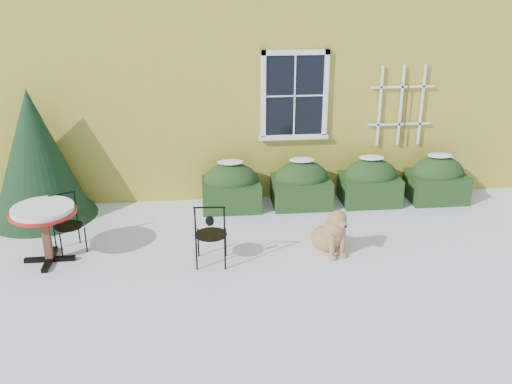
{
  "coord_description": "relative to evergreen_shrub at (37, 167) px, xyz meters",
  "views": [
    {
      "loc": [
        -0.83,
        -7.15,
        4.11
      ],
      "look_at": [
        0.0,
        1.0,
        0.9
      ],
      "focal_mm": 40.0,
      "sensor_mm": 36.0,
      "label": 1
    }
  ],
  "objects": [
    {
      "name": "hedge_row",
      "position": [
        5.3,
        0.04,
        -0.51
      ],
      "size": [
        4.95,
        0.8,
        0.91
      ],
      "color": "#183213",
      "rests_on": "ground"
    },
    {
      "name": "patio_chair_far",
      "position": [
        0.74,
        -1.4,
        -0.47
      ],
      "size": [
        0.54,
        0.53,
        0.9
      ],
      "rotation": [
        0.0,
        0.0,
        0.46
      ],
      "color": "black",
      "rests_on": "ground"
    },
    {
      "name": "ground",
      "position": [
        3.65,
        -2.51,
        -0.92
      ],
      "size": [
        80.0,
        80.0,
        0.0
      ],
      "primitive_type": "plane",
      "color": "white",
      "rests_on": "ground"
    },
    {
      "name": "bistro_table",
      "position": [
        0.5,
        -1.76,
        -0.17
      ],
      "size": [
        0.96,
        0.96,
        0.89
      ],
      "rotation": [
        0.0,
        0.0,
        0.42
      ],
      "color": "black",
      "rests_on": "ground"
    },
    {
      "name": "patio_chair_near",
      "position": [
        2.93,
        -2.09,
        -0.42
      ],
      "size": [
        0.48,
        0.48,
        1.0
      ],
      "rotation": [
        0.0,
        0.0,
        3.07
      ],
      "color": "black",
      "rests_on": "ground"
    },
    {
      "name": "evergreen_shrub",
      "position": [
        0.0,
        0.0,
        0.0
      ],
      "size": [
        1.88,
        1.88,
        2.28
      ],
      "rotation": [
        0.0,
        0.0,
        -0.1
      ],
      "color": "black",
      "rests_on": "ground"
    },
    {
      "name": "dog",
      "position": [
        4.78,
        -1.88,
        -0.6
      ],
      "size": [
        0.63,
        0.87,
        0.78
      ],
      "rotation": [
        0.0,
        0.0,
        0.31
      ],
      "color": "tan",
      "rests_on": "ground"
    },
    {
      "name": "house",
      "position": [
        3.65,
        4.49,
        2.3
      ],
      "size": [
        12.4,
        8.4,
        6.4
      ],
      "color": "gold",
      "rests_on": "ground"
    }
  ]
}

